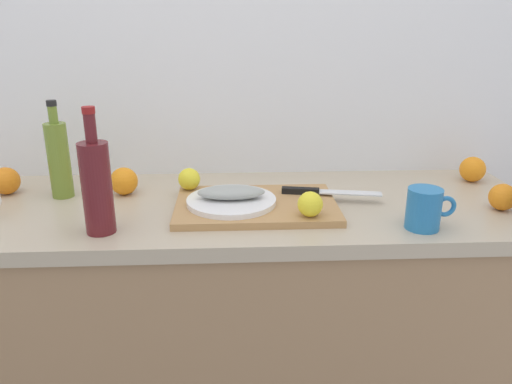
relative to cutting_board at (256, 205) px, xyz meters
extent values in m
cube|color=white|center=(-0.17, 0.37, 0.34)|extent=(3.20, 0.05, 2.50)
cube|color=#9E7A56|center=(-0.17, 0.05, -0.48)|extent=(2.00, 0.58, 0.86)
cube|color=#B7A88E|center=(-0.17, 0.05, -0.03)|extent=(2.00, 0.60, 0.04)
cube|color=tan|center=(0.00, 0.00, 0.00)|extent=(0.45, 0.30, 0.02)
cylinder|color=white|center=(-0.07, -0.01, 0.02)|extent=(0.25, 0.25, 0.01)
ellipsoid|color=#999E99|center=(-0.07, -0.01, 0.04)|extent=(0.19, 0.08, 0.04)
cube|color=silver|center=(0.28, 0.04, 0.02)|extent=(0.18, 0.07, 0.00)
cube|color=black|center=(0.13, 0.06, 0.02)|extent=(0.11, 0.04, 0.02)
sphere|color=yellow|center=(-0.20, 0.12, 0.04)|extent=(0.07, 0.07, 0.07)
sphere|color=yellow|center=(0.14, -0.11, 0.04)|extent=(0.07, 0.07, 0.07)
cylinder|color=olive|center=(-0.58, 0.13, 0.10)|extent=(0.06, 0.06, 0.22)
cylinder|color=olive|center=(-0.58, 0.13, 0.24)|extent=(0.03, 0.03, 0.05)
cylinder|color=black|center=(-0.58, 0.13, 0.27)|extent=(0.03, 0.03, 0.02)
cylinder|color=#59191E|center=(-0.40, -0.14, 0.11)|extent=(0.07, 0.07, 0.23)
cylinder|color=#59191E|center=(-0.40, -0.14, 0.26)|extent=(0.03, 0.03, 0.07)
cylinder|color=maroon|center=(-0.40, -0.14, 0.30)|extent=(0.03, 0.03, 0.02)
cylinder|color=#2672B2|center=(0.42, -0.16, 0.04)|extent=(0.09, 0.09, 0.11)
torus|color=#2672B2|center=(0.47, -0.16, 0.05)|extent=(0.06, 0.01, 0.06)
sphere|color=orange|center=(0.69, -0.04, 0.03)|extent=(0.08, 0.08, 0.08)
sphere|color=orange|center=(-0.40, 0.14, 0.03)|extent=(0.08, 0.08, 0.08)
sphere|color=orange|center=(0.72, 0.21, 0.03)|extent=(0.08, 0.08, 0.08)
sphere|color=orange|center=(-0.76, 0.16, 0.03)|extent=(0.08, 0.08, 0.08)
camera|label=1|loc=(-0.07, -1.32, 0.50)|focal=35.11mm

